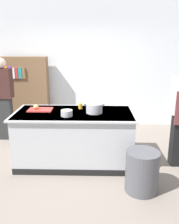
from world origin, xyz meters
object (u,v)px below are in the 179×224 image
(person_guest, at_px, (4,97))
(bookshelf, at_px, (25,93))
(onion, at_px, (36,107))
(mixing_bowl, at_px, (67,113))
(stock_pot, at_px, (94,108))
(juice_cup, at_px, (80,106))
(trash_bin, at_px, (142,171))

(person_guest, relative_size, bookshelf, 1.01)
(onion, relative_size, mixing_bowl, 0.47)
(stock_pot, distance_m, bookshelf, 2.47)
(person_guest, bearing_deg, bookshelf, 158.89)
(stock_pot, bearing_deg, onion, 172.79)
(stock_pot, distance_m, person_guest, 2.18)
(bookshelf, bearing_deg, mixing_bowl, -58.51)
(juice_cup, distance_m, person_guest, 1.85)
(juice_cup, distance_m, trash_bin, 1.53)
(onion, distance_m, bookshelf, 1.83)
(stock_pot, xyz_separation_m, juice_cup, (-0.24, 0.25, -0.03))
(juice_cup, bearing_deg, person_guest, 153.46)
(stock_pot, relative_size, person_guest, 0.19)
(trash_bin, xyz_separation_m, person_guest, (-2.56, 1.86, 0.62))
(onion, bearing_deg, person_guest, 133.77)
(juice_cup, xyz_separation_m, person_guest, (-1.65, 0.83, -0.04))
(mixing_bowl, relative_size, person_guest, 0.11)
(mixing_bowl, xyz_separation_m, trash_bin, (1.10, -0.60, -0.65))
(mixing_bowl, xyz_separation_m, bookshelf, (-1.23, 2.01, -0.09))
(stock_pot, xyz_separation_m, mixing_bowl, (-0.43, -0.19, -0.03))
(stock_pot, distance_m, trash_bin, 1.24)
(stock_pot, xyz_separation_m, bookshelf, (-1.66, 1.82, -0.13))
(trash_bin, bearing_deg, stock_pot, 130.26)
(onion, height_order, person_guest, person_guest)
(stock_pot, height_order, mixing_bowl, stock_pot)
(onion, height_order, mixing_bowl, onion)
(stock_pot, xyz_separation_m, trash_bin, (0.67, -0.79, -0.68))
(trash_bin, xyz_separation_m, bookshelf, (-2.33, 2.61, 0.56))
(stock_pot, relative_size, trash_bin, 0.56)
(person_guest, bearing_deg, stock_pot, 56.89)
(stock_pot, bearing_deg, bookshelf, 132.30)
(stock_pot, xyz_separation_m, person_guest, (-1.90, 1.08, -0.07))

